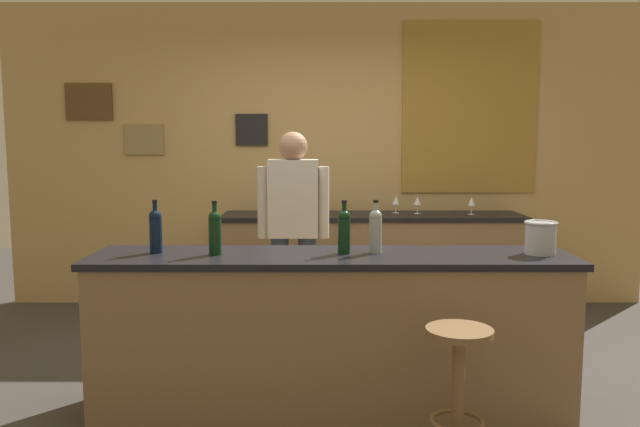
{
  "coord_description": "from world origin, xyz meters",
  "views": [
    {
      "loc": [
        -0.07,
        -3.93,
        1.58
      ],
      "look_at": [
        -0.08,
        0.45,
        1.05
      ],
      "focal_mm": 35.55,
      "sensor_mm": 36.0,
      "label": 1
    }
  ],
  "objects_px": {
    "wine_glass_e": "(473,202)",
    "bar_stool": "(460,373)",
    "wine_glass_b": "(317,201)",
    "bartender": "(295,226)",
    "wine_bottle_a": "(157,229)",
    "wine_bottle_b": "(217,231)",
    "wine_bottle_c": "(346,230)",
    "ice_bucket": "(543,237)",
    "wine_bottle_d": "(377,229)",
    "wine_glass_a": "(279,202)",
    "wine_glass_d": "(419,201)",
    "wine_glass_c": "(398,201)",
    "coffee_mug": "(301,208)"
  },
  "relations": [
    {
      "from": "wine_glass_e",
      "to": "coffee_mug",
      "type": "relative_size",
      "value": 1.24
    },
    {
      "from": "wine_glass_e",
      "to": "bar_stool",
      "type": "bearing_deg",
      "value": -104.36
    },
    {
      "from": "bar_stool",
      "to": "wine_bottle_c",
      "type": "distance_m",
      "value": 1.03
    },
    {
      "from": "bartender",
      "to": "wine_bottle_a",
      "type": "distance_m",
      "value": 1.24
    },
    {
      "from": "bartender",
      "to": "wine_glass_c",
      "type": "bearing_deg",
      "value": 51.56
    },
    {
      "from": "wine_glass_d",
      "to": "coffee_mug",
      "type": "distance_m",
      "value": 1.05
    },
    {
      "from": "wine_bottle_a",
      "to": "wine_glass_d",
      "type": "relative_size",
      "value": 1.97
    },
    {
      "from": "ice_bucket",
      "to": "bartender",
      "type": "bearing_deg",
      "value": 144.7
    },
    {
      "from": "wine_glass_b",
      "to": "wine_glass_c",
      "type": "distance_m",
      "value": 0.73
    },
    {
      "from": "bartender",
      "to": "wine_bottle_a",
      "type": "xyz_separation_m",
      "value": [
        -0.75,
        -0.98,
        0.12
      ]
    },
    {
      "from": "wine_glass_b",
      "to": "wine_glass_e",
      "type": "bearing_deg",
      "value": -3.93
    },
    {
      "from": "wine_bottle_d",
      "to": "wine_glass_d",
      "type": "relative_size",
      "value": 1.97
    },
    {
      "from": "wine_bottle_c",
      "to": "wine_bottle_d",
      "type": "distance_m",
      "value": 0.18
    },
    {
      "from": "wine_glass_e",
      "to": "wine_glass_d",
      "type": "bearing_deg",
      "value": 172.73
    },
    {
      "from": "wine_bottle_a",
      "to": "coffee_mug",
      "type": "relative_size",
      "value": 2.45
    },
    {
      "from": "ice_bucket",
      "to": "wine_glass_c",
      "type": "distance_m",
      "value": 2.2
    },
    {
      "from": "wine_glass_d",
      "to": "wine_bottle_d",
      "type": "bearing_deg",
      "value": -105.15
    },
    {
      "from": "wine_glass_d",
      "to": "wine_glass_a",
      "type": "bearing_deg",
      "value": -178.61
    },
    {
      "from": "bar_stool",
      "to": "ice_bucket",
      "type": "bearing_deg",
      "value": 47.04
    },
    {
      "from": "wine_bottle_d",
      "to": "ice_bucket",
      "type": "distance_m",
      "value": 0.93
    },
    {
      "from": "wine_glass_b",
      "to": "coffee_mug",
      "type": "distance_m",
      "value": 0.15
    },
    {
      "from": "wine_glass_b",
      "to": "wine_glass_e",
      "type": "xyz_separation_m",
      "value": [
        1.38,
        -0.1,
        0.0
      ]
    },
    {
      "from": "bartender",
      "to": "ice_bucket",
      "type": "distance_m",
      "value": 1.77
    },
    {
      "from": "bar_stool",
      "to": "wine_bottle_c",
      "type": "height_order",
      "value": "wine_bottle_c"
    },
    {
      "from": "wine_bottle_b",
      "to": "wine_bottle_d",
      "type": "distance_m",
      "value": 0.91
    },
    {
      "from": "wine_glass_e",
      "to": "wine_bottle_d",
      "type": "bearing_deg",
      "value": -117.3
    },
    {
      "from": "bar_stool",
      "to": "wine_bottle_a",
      "type": "distance_m",
      "value": 1.83
    },
    {
      "from": "wine_glass_e",
      "to": "bartender",
      "type": "bearing_deg",
      "value": -146.87
    },
    {
      "from": "wine_bottle_d",
      "to": "ice_bucket",
      "type": "xyz_separation_m",
      "value": [
        0.93,
        -0.04,
        -0.04
      ]
    },
    {
      "from": "bartender",
      "to": "wine_glass_c",
      "type": "height_order",
      "value": "bartender"
    },
    {
      "from": "bartender",
      "to": "wine_glass_d",
      "type": "xyz_separation_m",
      "value": [
        1.06,
        1.06,
        0.07
      ]
    },
    {
      "from": "wine_bottle_a",
      "to": "wine_bottle_c",
      "type": "relative_size",
      "value": 1.0
    },
    {
      "from": "wine_bottle_a",
      "to": "wine_glass_c",
      "type": "xyz_separation_m",
      "value": [
        1.62,
        2.09,
        -0.05
      ]
    },
    {
      "from": "coffee_mug",
      "to": "wine_glass_d",
      "type": "bearing_deg",
      "value": -0.89
    },
    {
      "from": "wine_bottle_c",
      "to": "wine_glass_d",
      "type": "distance_m",
      "value": 2.19
    },
    {
      "from": "ice_bucket",
      "to": "wine_glass_e",
      "type": "distance_m",
      "value": 2.02
    },
    {
      "from": "wine_bottle_d",
      "to": "ice_bucket",
      "type": "bearing_deg",
      "value": -2.59
    },
    {
      "from": "bar_stool",
      "to": "wine_glass_b",
      "type": "relative_size",
      "value": 4.39
    },
    {
      "from": "wine_bottle_b",
      "to": "ice_bucket",
      "type": "distance_m",
      "value": 1.84
    },
    {
      "from": "wine_bottle_d",
      "to": "wine_glass_a",
      "type": "relative_size",
      "value": 1.97
    },
    {
      "from": "ice_bucket",
      "to": "wine_glass_e",
      "type": "height_order",
      "value": "ice_bucket"
    },
    {
      "from": "wine_glass_a",
      "to": "ice_bucket",
      "type": "bearing_deg",
      "value": -51.64
    },
    {
      "from": "wine_bottle_a",
      "to": "wine_bottle_b",
      "type": "height_order",
      "value": "same"
    },
    {
      "from": "wine_glass_c",
      "to": "wine_bottle_a",
      "type": "bearing_deg",
      "value": -127.86
    },
    {
      "from": "wine_glass_a",
      "to": "wine_glass_d",
      "type": "bearing_deg",
      "value": 1.39
    },
    {
      "from": "wine_bottle_b",
      "to": "wine_bottle_d",
      "type": "bearing_deg",
      "value": 3.75
    },
    {
      "from": "wine_glass_a",
      "to": "wine_bottle_b",
      "type": "bearing_deg",
      "value": -95.94
    },
    {
      "from": "wine_bottle_d",
      "to": "wine_glass_c",
      "type": "relative_size",
      "value": 1.97
    },
    {
      "from": "wine_glass_c",
      "to": "wine_glass_d",
      "type": "xyz_separation_m",
      "value": [
        0.19,
        -0.05,
        0.0
      ]
    },
    {
      "from": "wine_glass_d",
      "to": "wine_glass_b",
      "type": "bearing_deg",
      "value": 177.79
    }
  ]
}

